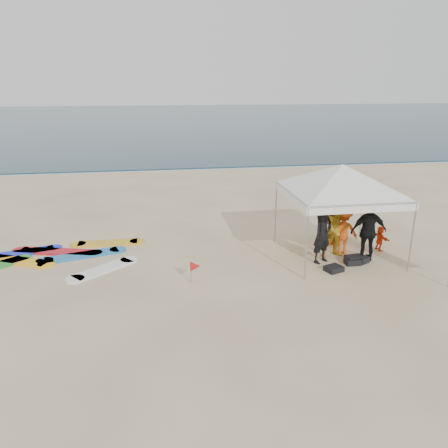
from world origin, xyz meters
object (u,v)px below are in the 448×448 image
Objects in this scene: person_orange_b at (334,220)px; canopy_tent at (343,164)px; person_black_a at (323,233)px; person_black_b at (368,231)px; surfboard_spread at (56,256)px; person_orange_a at (343,231)px; person_yellow at (337,229)px; marker_pennant at (195,266)px; person_seated at (380,238)px.

person_orange_b is 2.44m from canopy_tent.
person_black_b is at bearing -34.92° from person_black_a.
canopy_tent reaches higher than surfboard_spread.
person_orange_a is 1.00m from person_orange_b.
person_black_a is at bearing -11.57° from surfboard_spread.
person_black_b is (0.83, -0.45, 0.03)m from person_yellow.
person_orange_a is 2.44× the size of marker_pennant.
marker_pennant is at bearing 11.42° from person_black_b.
person_black_b is at bearing -36.35° from canopy_tent.
surfboard_spread is at bearing 172.22° from canopy_tent.
person_orange_b is at bearing 25.15° from person_black_a.
person_black_a reaches higher than person_orange_a.
person_black_a is 2.18m from canopy_tent.
marker_pennant is 5.01m from surfboard_spread.
person_black_b reaches higher than person_orange_b.
person_orange_a is at bearing 23.33° from canopy_tent.
marker_pennant is (-4.66, -1.22, -0.44)m from person_yellow.
person_black_b is 2.31× the size of person_seated.
person_black_b is at bearing 133.24° from person_orange_a.
person_black_b is 1.27m from person_seated.
person_orange_a is at bearing 16.22° from marker_pennant.
person_black_b is 2.24m from canopy_tent.
person_black_b is at bearing 76.22° from person_orange_b.
surfboard_spread is (-9.36, 0.13, -0.80)m from person_orange_b.
person_black_a and person_black_b have the same top height.
canopy_tent is 5.50m from marker_pennant.
person_black_a is 2.31× the size of person_seated.
marker_pennant is (-4.72, -1.34, -2.49)m from canopy_tent.
person_yellow is 9.08m from surfboard_spread.
person_orange_b reaches higher than person_seated.
person_black_a is at bearing -0.37° from person_black_b.
person_orange_a is 5.18m from marker_pennant.
person_seated is 6.53m from marker_pennant.
person_black_a is 8.54m from surfboard_spread.
surfboard_spread is at bearing 77.96° from person_seated.
person_orange_b is 1.61m from person_seated.
person_yellow is 1.29m from person_orange_b.
person_orange_b reaches higher than person_orange_a.
person_yellow reaches higher than marker_pennant.
person_yellow is 2.93× the size of marker_pennant.
person_seated is at bearing -171.63° from person_orange_a.
canopy_tent is at bearing 90.13° from person_seated.
person_black_b is (0.53, -0.67, 0.19)m from person_orange_a.
canopy_tent is (-0.24, -0.10, 2.21)m from person_orange_a.
person_orange_a is at bearing 86.98° from person_seated.
person_black_a is 1.11m from person_orange_a.
person_black_a is at bearing 36.94° from person_orange_a.
person_yellow is 4.84m from marker_pennant.
surfboard_spread is at bearing -6.99° from person_black_b.
person_orange_a is 2.22m from canopy_tent.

